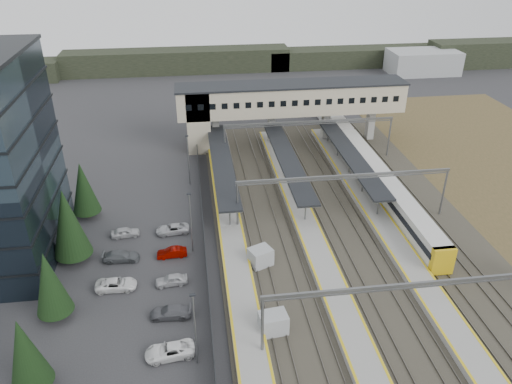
{
  "coord_description": "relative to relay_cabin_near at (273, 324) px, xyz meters",
  "views": [
    {
      "loc": [
        -7.09,
        -41.25,
        35.6
      ],
      "look_at": [
        0.78,
        16.74,
        4.0
      ],
      "focal_mm": 35.0,
      "sensor_mm": 36.0,
      "label": 1
    }
  ],
  "objects": [
    {
      "name": "ground",
      "position": [
        0.49,
        5.07,
        -1.13
      ],
      "size": [
        220.0,
        220.0,
        0.0
      ],
      "primitive_type": "plane",
      "color": "#2B2B2D",
      "rests_on": "ground"
    },
    {
      "name": "conifer_row",
      "position": [
        -21.51,
        1.21,
        3.7
      ],
      "size": [
        4.42,
        49.82,
        9.5
      ],
      "color": "black",
      "rests_on": "ground"
    },
    {
      "name": "car_park",
      "position": [
        -12.88,
        -1.59,
        -0.52
      ],
      "size": [
        10.74,
        44.7,
        1.29
      ],
      "color": "#B9BABD",
      "rests_on": "ground"
    },
    {
      "name": "lampposts",
      "position": [
        -7.51,
        6.32,
        3.2
      ],
      "size": [
        0.5,
        53.25,
        8.07
      ],
      "color": "slate",
      "rests_on": "ground"
    },
    {
      "name": "fence",
      "position": [
        -6.01,
        10.07,
        -0.13
      ],
      "size": [
        0.08,
        90.0,
        2.0
      ],
      "color": "#26282B",
      "rests_on": "ground"
    },
    {
      "name": "relay_cabin_near",
      "position": [
        0.0,
        0.0,
        0.0
      ],
      "size": [
        2.94,
        2.3,
        2.27
      ],
      "color": "#999D9F",
      "rests_on": "ground"
    },
    {
      "name": "relay_cabin_far",
      "position": [
        0.32,
        11.0,
        0.02
      ],
      "size": [
        3.15,
        2.93,
        2.31
      ],
      "color": "#999D9F",
      "rests_on": "ground"
    },
    {
      "name": "rail_corridor",
      "position": [
        9.82,
        10.07,
        -0.85
      ],
      "size": [
        34.0,
        90.0,
        0.92
      ],
      "color": "#322E25",
      "rests_on": "ground"
    },
    {
      "name": "canopies",
      "position": [
        7.49,
        32.07,
        2.79
      ],
      "size": [
        23.1,
        30.0,
        3.28
      ],
      "color": "black",
      "rests_on": "ground"
    },
    {
      "name": "footbridge",
      "position": [
        8.19,
        47.07,
        6.8
      ],
      "size": [
        40.4,
        6.4,
        11.2
      ],
      "color": "beige",
      "rests_on": "ground"
    },
    {
      "name": "gantries",
      "position": [
        12.49,
        8.07,
        4.86
      ],
      "size": [
        28.4,
        62.28,
        7.17
      ],
      "color": "slate",
      "rests_on": "ground"
    },
    {
      "name": "train",
      "position": [
        20.49,
        33.8,
        0.78
      ],
      "size": [
        2.67,
        55.87,
        3.37
      ],
      "color": "beige",
      "rests_on": "ground"
    },
    {
      "name": "treeline_far",
      "position": [
        24.3,
        97.35,
        1.81
      ],
      "size": [
        170.0,
        19.0,
        7.0
      ],
      "color": "black",
      "rests_on": "ground"
    }
  ]
}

